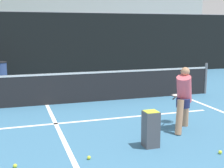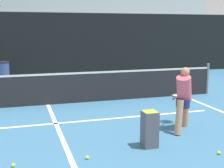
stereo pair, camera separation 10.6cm
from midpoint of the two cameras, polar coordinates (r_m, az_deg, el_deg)
The scene contains 12 objects.
court_service_line at distance 7.69m, azimuth -9.85°, elevation -7.11°, with size 8.25×0.10×0.01m, color white.
court_center_mark at distance 7.02m, azimuth -9.10°, elevation -8.79°, with size 0.10×5.35×0.01m, color white.
net at distance 9.46m, azimuth -11.45°, elevation -0.73°, with size 11.09×0.09×1.07m.
fence_back at distance 14.91m, azimuth -13.74°, elevation 6.93°, with size 24.00×0.06×3.01m.
player_practicing at distance 7.14m, azimuth 13.32°, elevation -2.28°, with size 0.77×1.15×1.43m.
tennis_ball_scattered_0 at distance 6.14m, azimuth 19.47°, elevation -11.78°, with size 0.07×0.07×0.07m, color #D1E033.
tennis_ball_scattered_1 at distance 5.63m, azimuth -4.01°, elevation -13.25°, with size 0.07×0.07×0.07m, color #D1E033.
tennis_ball_scattered_4 at distance 5.56m, azimuth -17.06°, elevation -14.00°, with size 0.07×0.07×0.07m, color #D1E033.
ball_hopper at distance 6.10m, azimuth 7.39°, elevation -8.04°, with size 0.28×0.28×0.71m.
trash_bin at distance 13.81m, azimuth -19.09°, elevation 2.05°, with size 0.54×0.54×0.90m.
parked_car at distance 18.12m, azimuth -16.82°, elevation 4.35°, with size 1.84×4.29×1.34m.
building_far at distance 29.73m, azimuth -15.65°, elevation 11.74°, with size 36.00×2.40×6.54m, color beige.
Camera 2 is at (-0.82, -1.57, 2.27)m, focal length 50.00 mm.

